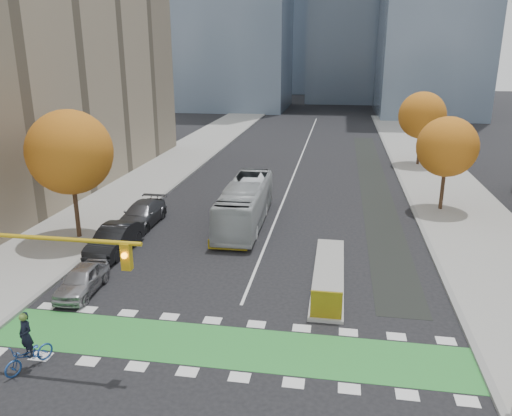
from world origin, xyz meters
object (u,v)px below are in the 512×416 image
(parked_car_a, at_px, (82,280))
(tree_east_far, at_px, (422,115))
(bus, at_px, (245,204))
(hazard_board, at_px, (326,305))
(traffic_signal_west, at_px, (2,262))
(parked_car_b, at_px, (115,239))
(tree_east_near, at_px, (447,147))
(cyclist, at_px, (28,350))
(parked_car_c, at_px, (142,214))
(tree_west, at_px, (70,152))

(parked_car_a, bearing_deg, tree_east_far, 54.55)
(tree_east_far, relative_size, bus, 0.71)
(hazard_board, distance_m, traffic_signal_west, 13.23)
(parked_car_a, height_order, parked_car_b, parked_car_b)
(tree_east_far, height_order, bus, tree_east_far)
(hazard_board, relative_size, tree_east_near, 0.20)
(tree_east_far, height_order, traffic_signal_west, tree_east_far)
(tree_east_near, distance_m, parked_car_b, 24.16)
(traffic_signal_west, height_order, cyclist, traffic_signal_west)
(parked_car_a, bearing_deg, bus, 58.53)
(hazard_board, relative_size, tree_east_far, 0.18)
(bus, relative_size, parked_car_c, 2.02)
(tree_west, height_order, cyclist, tree_west)
(hazard_board, height_order, tree_east_near, tree_east_near)
(traffic_signal_west, height_order, parked_car_a, traffic_signal_west)
(tree_east_far, relative_size, traffic_signal_west, 0.90)
(cyclist, bearing_deg, bus, 96.94)
(parked_car_b, height_order, parked_car_c, parked_car_b)
(parked_car_b, relative_size, parked_car_c, 0.94)
(tree_east_far, height_order, parked_car_a, tree_east_far)
(tree_east_near, xyz_separation_m, parked_car_c, (-21.00, -6.81, -4.09))
(tree_east_near, bearing_deg, parked_car_b, -150.29)
(tree_east_near, xyz_separation_m, parked_car_b, (-20.69, -11.81, -4.04))
(traffic_signal_west, bearing_deg, tree_east_near, 48.48)
(traffic_signal_west, bearing_deg, cyclist, -32.84)
(parked_car_b, bearing_deg, tree_west, 152.50)
(parked_car_a, bearing_deg, tree_west, 115.92)
(tree_east_far, bearing_deg, tree_west, -133.30)
(hazard_board, height_order, traffic_signal_west, traffic_signal_west)
(tree_east_far, distance_m, bus, 26.19)
(traffic_signal_west, height_order, bus, traffic_signal_west)
(hazard_board, xyz_separation_m, tree_west, (-16.00, 7.80, 4.82))
(tree_east_far, relative_size, parked_car_a, 1.91)
(tree_west, bearing_deg, tree_east_near, 22.62)
(tree_east_near, xyz_separation_m, cyclist, (-18.95, -23.14, -4.09))
(hazard_board, bearing_deg, tree_east_near, 65.80)
(traffic_signal_west, xyz_separation_m, cyclist, (0.98, -0.63, -3.26))
(hazard_board, distance_m, parked_car_a, 12.09)
(cyclist, height_order, parked_car_a, cyclist)
(hazard_board, xyz_separation_m, tree_east_far, (8.50, 33.80, 4.44))
(tree_west, distance_m, traffic_signal_west, 13.25)
(tree_west, xyz_separation_m, cyclist, (5.05, -13.14, -4.84))
(tree_west, xyz_separation_m, traffic_signal_west, (4.07, -12.51, -1.58))
(tree_west, xyz_separation_m, parked_car_b, (3.31, -1.81, -4.79))
(bus, bearing_deg, parked_car_c, -170.66)
(tree_east_near, distance_m, traffic_signal_west, 30.08)
(parked_car_b, bearing_deg, bus, 44.27)
(traffic_signal_west, xyz_separation_m, parked_car_b, (-0.76, 10.70, -3.21))
(traffic_signal_west, relative_size, cyclist, 3.66)
(parked_car_b, bearing_deg, traffic_signal_west, -84.82)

